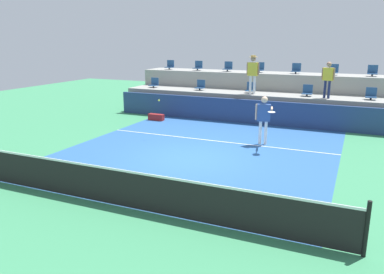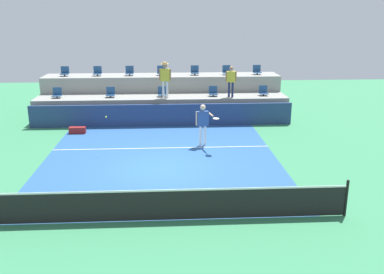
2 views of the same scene
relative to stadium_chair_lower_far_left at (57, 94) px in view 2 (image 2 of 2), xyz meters
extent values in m
plane|color=#388456|center=(5.37, -7.23, -1.46)|extent=(40.00, 40.00, 0.00)
cube|color=#285693|center=(5.37, -6.23, -1.46)|extent=(9.00, 10.00, 0.01)
cube|color=white|center=(5.37, -4.83, -1.46)|extent=(9.00, 0.06, 0.00)
cylinder|color=black|center=(10.57, -11.23, -0.93)|extent=(0.08, 0.08, 1.07)
cube|color=black|center=(5.37, -11.23, -1.01)|extent=(10.40, 0.01, 0.87)
cube|color=white|center=(5.37, -11.23, -0.57)|extent=(10.40, 0.02, 0.05)
cube|color=navy|center=(5.37, -1.23, -0.91)|extent=(13.00, 0.16, 1.10)
cube|color=gray|center=(5.37, 0.07, -0.84)|extent=(13.00, 1.80, 1.25)
cube|color=gray|center=(5.37, 1.87, -0.41)|extent=(13.00, 1.80, 2.10)
cylinder|color=#2D2D33|center=(0.00, -0.08, -0.16)|extent=(0.08, 0.08, 0.10)
cube|color=navy|center=(0.00, -0.08, -0.09)|extent=(0.44, 0.40, 0.04)
cube|color=navy|center=(0.00, 0.10, 0.12)|extent=(0.44, 0.04, 0.38)
cylinder|color=#2D2D33|center=(2.72, -0.08, -0.16)|extent=(0.08, 0.08, 0.10)
cube|color=navy|center=(2.72, -0.08, -0.09)|extent=(0.44, 0.40, 0.04)
cube|color=navy|center=(2.72, 0.10, 0.12)|extent=(0.44, 0.04, 0.38)
cylinder|color=#2D2D33|center=(5.37, -0.08, -0.16)|extent=(0.08, 0.08, 0.10)
cube|color=navy|center=(5.37, -0.08, -0.09)|extent=(0.44, 0.40, 0.04)
cube|color=navy|center=(5.37, 0.10, 0.12)|extent=(0.44, 0.04, 0.38)
cylinder|color=#2D2D33|center=(8.03, -0.08, -0.16)|extent=(0.08, 0.08, 0.10)
cube|color=navy|center=(8.03, -0.08, -0.09)|extent=(0.44, 0.40, 0.04)
cube|color=navy|center=(8.03, 0.10, 0.12)|extent=(0.44, 0.04, 0.38)
cylinder|color=#2D2D33|center=(10.69, -0.08, -0.16)|extent=(0.08, 0.08, 0.10)
cube|color=navy|center=(10.69, -0.08, -0.09)|extent=(0.44, 0.40, 0.04)
cube|color=navy|center=(10.69, 0.10, 0.12)|extent=(0.44, 0.04, 0.38)
cylinder|color=#2D2D33|center=(0.05, 1.72, 0.69)|extent=(0.08, 0.08, 0.10)
cube|color=navy|center=(0.05, 1.72, 0.76)|extent=(0.44, 0.40, 0.04)
cube|color=navy|center=(0.05, 1.90, 0.97)|extent=(0.44, 0.04, 0.38)
cylinder|color=#2D2D33|center=(1.82, 1.72, 0.69)|extent=(0.08, 0.08, 0.10)
cube|color=navy|center=(1.82, 1.72, 0.76)|extent=(0.44, 0.40, 0.04)
cube|color=navy|center=(1.82, 1.90, 0.97)|extent=(0.44, 0.04, 0.38)
cylinder|color=#2D2D33|center=(3.58, 1.72, 0.69)|extent=(0.08, 0.08, 0.10)
cube|color=navy|center=(3.58, 1.72, 0.76)|extent=(0.44, 0.40, 0.04)
cube|color=navy|center=(3.58, 1.90, 0.97)|extent=(0.44, 0.04, 0.38)
cylinder|color=#2D2D33|center=(5.32, 1.72, 0.69)|extent=(0.08, 0.08, 0.10)
cube|color=navy|center=(5.32, 1.72, 0.76)|extent=(0.44, 0.40, 0.04)
cube|color=navy|center=(5.32, 1.90, 0.97)|extent=(0.44, 0.04, 0.38)
cylinder|color=#2D2D33|center=(7.19, 1.72, 0.69)|extent=(0.08, 0.08, 0.10)
cube|color=navy|center=(7.19, 1.72, 0.76)|extent=(0.44, 0.40, 0.04)
cube|color=navy|center=(7.19, 1.90, 0.97)|extent=(0.44, 0.04, 0.38)
cylinder|color=#2D2D33|center=(8.96, 1.72, 0.69)|extent=(0.08, 0.08, 0.10)
cube|color=navy|center=(8.96, 1.72, 0.76)|extent=(0.44, 0.40, 0.04)
cube|color=navy|center=(8.96, 1.90, 0.97)|extent=(0.44, 0.04, 0.38)
cylinder|color=#2D2D33|center=(10.69, 1.72, 0.69)|extent=(0.08, 0.08, 0.10)
cube|color=navy|center=(10.69, 1.72, 0.76)|extent=(0.44, 0.40, 0.04)
cube|color=navy|center=(10.69, 1.90, 0.97)|extent=(0.44, 0.04, 0.38)
cylinder|color=white|center=(7.02, -4.58, -1.03)|extent=(0.13, 0.13, 0.88)
cylinder|color=white|center=(7.22, -4.54, -1.03)|extent=(0.13, 0.13, 0.88)
cube|color=#2D4C8C|center=(7.12, -4.56, -0.27)|extent=(0.50, 0.27, 0.62)
sphere|color=beige|center=(7.12, -4.56, 0.20)|extent=(0.28, 0.28, 0.24)
cylinder|color=beige|center=(6.85, -4.62, -0.26)|extent=(0.08, 0.08, 0.59)
cylinder|color=beige|center=(7.44, -4.78, -0.06)|extent=(0.18, 0.56, 0.07)
cylinder|color=black|center=(7.52, -5.15, -0.06)|extent=(0.09, 0.26, 0.04)
ellipsoid|color=silver|center=(7.58, -5.42, -0.06)|extent=(0.32, 0.37, 0.03)
cylinder|color=white|center=(5.44, -0.38, 0.22)|extent=(0.11, 0.11, 0.87)
cylinder|color=white|center=(5.64, -0.39, 0.22)|extent=(0.11, 0.11, 0.87)
cube|color=yellow|center=(5.54, -0.38, 0.96)|extent=(0.48, 0.20, 0.61)
sphere|color=#A87A5B|center=(5.54, -0.38, 1.43)|extent=(0.24, 0.24, 0.23)
cylinder|color=#A87A5B|center=(5.27, -0.37, 0.98)|extent=(0.07, 0.07, 0.58)
cylinder|color=#A87A5B|center=(5.81, -0.39, 0.98)|extent=(0.07, 0.07, 0.58)
cylinder|color=tan|center=(5.54, -0.38, 1.51)|extent=(0.44, 0.44, 0.01)
cylinder|color=tan|center=(5.54, -0.38, 1.56)|extent=(0.26, 0.26, 0.09)
cylinder|color=navy|center=(8.81, -0.37, 0.18)|extent=(0.13, 0.13, 0.78)
cylinder|color=navy|center=(8.99, -0.40, 0.18)|extent=(0.13, 0.13, 0.78)
cube|color=yellow|center=(8.90, -0.38, 0.84)|extent=(0.45, 0.26, 0.55)
sphere|color=#A87A5B|center=(8.90, -0.38, 1.27)|extent=(0.25, 0.25, 0.21)
cylinder|color=#A87A5B|center=(8.66, -0.34, 0.86)|extent=(0.08, 0.08, 0.52)
cylinder|color=#A87A5B|center=(9.14, -0.43, 0.86)|extent=(0.08, 0.08, 0.52)
sphere|color=#CCE033|center=(3.21, -5.33, 0.04)|extent=(0.07, 0.07, 0.07)
cube|color=maroon|center=(1.40, -2.35, -1.31)|extent=(0.76, 0.28, 0.30)
camera|label=1|loc=(10.20, -18.00, 2.30)|focal=35.47mm
camera|label=2|loc=(5.67, -21.71, 4.05)|focal=39.53mm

